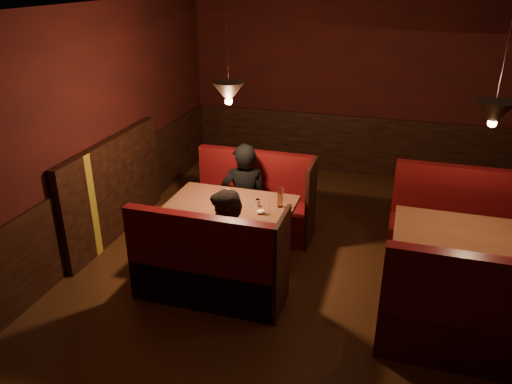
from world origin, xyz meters
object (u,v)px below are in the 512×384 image
(main_bench_near, at_px, (208,273))
(second_bench_far, at_px, (460,234))
(second_bench_near, at_px, (474,326))
(main_table, at_px, (232,217))
(diner_a, at_px, (244,179))
(diner_b, at_px, (228,228))
(second_table, at_px, (466,252))
(main_bench_far, at_px, (254,207))

(main_bench_near, bearing_deg, second_bench_far, 32.10)
(second_bench_near, bearing_deg, main_table, 159.52)
(main_bench_near, distance_m, diner_a, 1.52)
(main_table, relative_size, diner_a, 0.88)
(second_bench_near, bearing_deg, diner_b, 170.42)
(diner_a, bearing_deg, second_bench_near, 132.44)
(main_table, xyz_separation_m, second_table, (2.54, -0.09, 0.02))
(main_table, relative_size, second_bench_near, 0.89)
(main_bench_far, xyz_separation_m, main_bench_near, (0.00, -1.64, 0.00))
(main_bench_far, height_order, second_bench_far, second_bench_far)
(main_bench_far, bearing_deg, diner_b, -84.38)
(main_bench_far, xyz_separation_m, diner_b, (0.13, -1.37, 0.41))
(diner_b, bearing_deg, main_bench_far, 118.31)
(diner_b, bearing_deg, diner_a, 122.81)
(main_table, bearing_deg, main_bench_far, 88.77)
(second_bench_near, xyz_separation_m, diner_a, (-2.63, 1.58, 0.45))
(main_bench_far, distance_m, second_bench_near, 3.11)
(main_table, bearing_deg, second_bench_near, -20.48)
(main_bench_far, distance_m, second_bench_far, 2.55)
(second_table, relative_size, diner_b, 0.97)
(main_bench_near, bearing_deg, second_bench_near, -3.18)
(second_table, xyz_separation_m, diner_b, (-2.39, -0.46, 0.14))
(main_table, height_order, main_bench_far, main_bench_far)
(second_bench_far, bearing_deg, diner_b, -151.09)
(main_table, distance_m, diner_b, 0.59)
(second_table, height_order, diner_a, diner_a)
(main_bench_far, bearing_deg, second_table, -19.77)
(main_bench_far, bearing_deg, main_bench_near, -90.00)
(second_table, relative_size, diner_a, 0.89)
(main_bench_far, relative_size, diner_b, 1.05)
(main_bench_far, distance_m, second_table, 2.69)
(second_bench_far, bearing_deg, main_bench_far, 179.24)
(main_bench_far, distance_m, diner_b, 1.44)
(second_bench_far, distance_m, diner_b, 2.79)
(main_table, xyz_separation_m, second_bench_near, (2.57, -0.96, -0.23))
(main_bench_far, xyz_separation_m, diner_a, (-0.07, -0.19, 0.48))
(second_table, height_order, diner_b, diner_b)
(main_table, relative_size, main_bench_far, 0.91)
(main_bench_far, distance_m, main_bench_near, 1.64)
(main_table, relative_size, main_bench_near, 0.91)
(second_bench_far, distance_m, second_bench_near, 1.74)
(main_bench_far, relative_size, second_table, 1.09)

